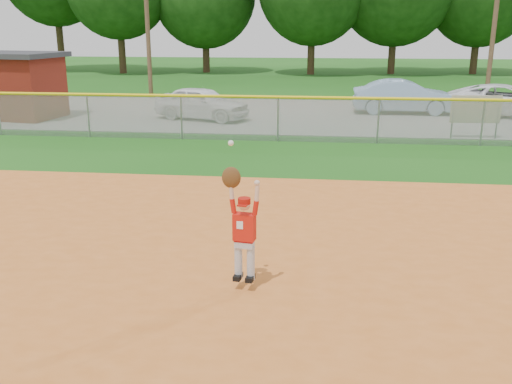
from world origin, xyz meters
TOP-DOWN VIEW (x-y plane):
  - ground at (0.00, 0.00)m, footprint 120.00×120.00m
  - clay_infield at (0.00, -3.00)m, footprint 24.00×16.00m
  - parking_strip at (0.00, 16.00)m, footprint 44.00×10.00m
  - car_white_a at (-3.47, 14.12)m, footprint 4.26×2.75m
  - car_blue at (5.07, 16.78)m, footprint 4.46×1.60m
  - car_white_b at (9.28, 16.50)m, footprint 5.24×3.49m
  - utility_shed at (-11.24, 13.71)m, footprint 4.04×3.37m
  - sponsor_sign at (6.71, 11.12)m, footprint 1.70×0.14m
  - outfield_fence at (0.00, 10.00)m, footprint 40.06×0.10m
  - power_lines at (1.00, 22.00)m, footprint 19.40×0.24m
  - ballplayer at (0.34, -1.37)m, footprint 0.57×0.27m

SIDE VIEW (x-z plane):
  - ground at x=0.00m, z-range 0.00..0.00m
  - parking_strip at x=0.00m, z-range 0.00..0.03m
  - clay_infield at x=0.00m, z-range 0.00..0.04m
  - car_white_b at x=9.28m, z-range 0.03..1.37m
  - car_white_a at x=-3.47m, z-range 0.03..1.38m
  - car_blue at x=5.07m, z-range 0.03..1.49m
  - outfield_fence at x=0.00m, z-range 0.11..1.66m
  - sponsor_sign at x=6.71m, z-range 0.24..1.75m
  - ballplayer at x=0.34m, z-range -0.01..2.08m
  - utility_shed at x=-11.24m, z-range 0.03..2.76m
  - power_lines at x=1.00m, z-range 0.18..9.18m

